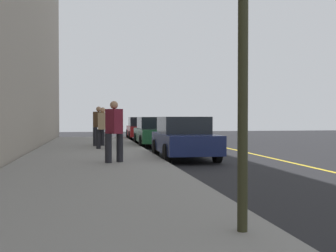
% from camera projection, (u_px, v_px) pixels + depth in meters
% --- Properties ---
extents(ground_plane, '(56.00, 56.00, 0.00)m').
position_uv_depth(ground_plane, '(180.00, 157.00, 15.21)').
color(ground_plane, black).
extents(sidewalk, '(28.00, 4.60, 0.15)m').
position_uv_depth(sidewalk, '(91.00, 157.00, 14.61)').
color(sidewalk, gray).
rests_on(sidewalk, ground).
extents(lane_stripe_centre, '(28.00, 0.14, 0.01)m').
position_uv_depth(lane_stripe_centre, '(260.00, 156.00, 15.79)').
color(lane_stripe_centre, gold).
rests_on(lane_stripe_centre, ground).
extents(parked_car_red, '(4.65, 2.00, 1.51)m').
position_uv_depth(parked_car_red, '(141.00, 128.00, 27.30)').
color(parked_car_red, black).
rests_on(parked_car_red, ground).
extents(parked_car_green, '(4.51, 1.94, 1.51)m').
position_uv_depth(parked_car_green, '(155.00, 132.00, 20.87)').
color(parked_car_green, black).
rests_on(parked_car_green, ground).
extents(parked_car_navy, '(4.21, 1.95, 1.51)m').
position_uv_depth(parked_car_navy, '(184.00, 138.00, 14.57)').
color(parked_car_navy, black).
rests_on(parked_car_navy, ground).
extents(pedestrian_tan_coat, '(0.54, 0.57, 1.77)m').
position_uv_depth(pedestrian_tan_coat, '(103.00, 127.00, 17.31)').
color(pedestrian_tan_coat, black).
rests_on(pedestrian_tan_coat, sidewalk).
extents(pedestrian_burgundy_coat, '(0.58, 0.55, 1.83)m').
position_uv_depth(pedestrian_burgundy_coat, '(114.00, 130.00, 12.07)').
color(pedestrian_burgundy_coat, black).
rests_on(pedestrian_burgundy_coat, sidewalk).
extents(pedestrian_brown_coat, '(0.59, 0.54, 1.86)m').
position_uv_depth(pedestrian_brown_coat, '(99.00, 125.00, 19.16)').
color(pedestrian_brown_coat, black).
rests_on(pedestrian_brown_coat, sidewalk).
extents(rolling_suitcase, '(0.34, 0.22, 0.85)m').
position_uv_depth(rolling_suitcase, '(101.00, 140.00, 19.55)').
color(rolling_suitcase, '#471E19').
rests_on(rolling_suitcase, sidewalk).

